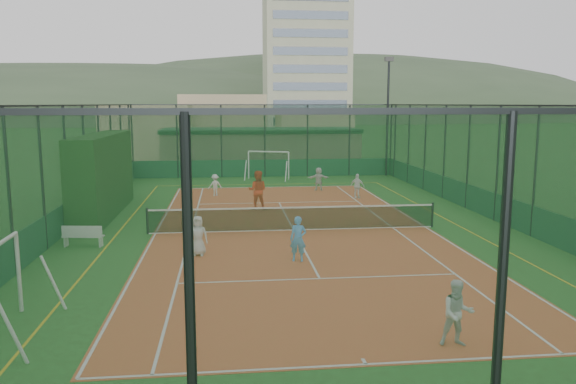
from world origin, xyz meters
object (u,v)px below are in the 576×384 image
(child_near_left, at_px, (198,236))
(child_far_back, at_px, (319,179))
(child_near_mid, at_px, (298,239))
(child_far_left, at_px, (215,185))
(floodlight_ne, at_px, (388,117))
(coach, at_px, (258,190))
(child_far_right, at_px, (357,186))
(futsal_goal_far, at_px, (268,165))
(white_bench, at_px, (83,235))
(child_near_right, at_px, (458,313))
(apartment_tower, at_px, (306,48))
(clubhouse, at_px, (261,149))

(child_near_left, bearing_deg, child_far_back, 69.89)
(child_near_mid, xyz_separation_m, child_far_left, (-2.93, 13.43, -0.13))
(floodlight_ne, xyz_separation_m, coach, (-9.80, -12.00, -3.17))
(child_far_right, distance_m, coach, 6.19)
(futsal_goal_far, distance_m, coach, 11.13)
(white_bench, xyz_separation_m, child_near_right, (9.91, -9.49, 0.32))
(child_near_right, bearing_deg, futsal_goal_far, 101.03)
(child_near_mid, bearing_deg, futsal_goal_far, 101.41)
(child_near_left, bearing_deg, child_far_left, 93.17)
(white_bench, relative_size, coach, 0.76)
(coach, bearing_deg, apartment_tower, -87.37)
(child_near_left, distance_m, child_near_mid, 3.42)
(child_near_right, distance_m, coach, 16.19)
(child_near_left, relative_size, coach, 0.71)
(white_bench, bearing_deg, clubhouse, 79.67)
(floodlight_ne, bearing_deg, clubhouse, 147.88)
(clubhouse, relative_size, futsal_goal_far, 5.25)
(child_near_left, height_order, child_far_back, child_far_back)
(futsal_goal_far, distance_m, child_near_left, 19.44)
(floodlight_ne, distance_m, child_far_left, 14.58)
(apartment_tower, xyz_separation_m, child_near_right, (-9.89, -93.24, -14.28))
(apartment_tower, height_order, child_near_mid, apartment_tower)
(child_near_left, bearing_deg, coach, 77.73)
(child_near_right, relative_size, child_far_back, 1.05)
(clubhouse, height_order, child_near_right, clubhouse)
(child_near_left, distance_m, coach, 8.39)
(clubhouse, distance_m, coach, 17.45)
(white_bench, relative_size, child_far_right, 1.09)
(child_near_left, relative_size, child_near_right, 0.94)
(futsal_goal_far, height_order, child_far_right, futsal_goal_far)
(floodlight_ne, bearing_deg, child_far_right, -114.72)
(child_far_right, bearing_deg, child_far_back, -27.99)
(white_bench, height_order, child_near_mid, child_near_mid)
(clubhouse, height_order, white_bench, clubhouse)
(child_near_mid, distance_m, child_far_back, 15.13)
(child_far_left, bearing_deg, child_near_mid, 83.40)
(child_near_left, distance_m, child_far_right, 13.40)
(floodlight_ne, bearing_deg, apartment_tower, 87.02)
(clubhouse, bearing_deg, child_near_right, -86.36)
(white_bench, distance_m, child_far_right, 15.17)
(child_far_right, bearing_deg, coach, 59.94)
(child_far_right, bearing_deg, futsal_goal_far, -29.60)
(apartment_tower, bearing_deg, child_far_left, -101.85)
(child_near_mid, distance_m, coach, 9.10)
(floodlight_ne, height_order, coach, floodlight_ne)
(child_far_back, bearing_deg, floodlight_ne, -132.83)
(futsal_goal_far, xyz_separation_m, child_far_left, (-3.47, -6.67, -0.33))
(child_near_left, bearing_deg, floodlight_ne, 63.22)
(apartment_tower, bearing_deg, coach, -99.68)
(apartment_tower, distance_m, futsal_goal_far, 68.85)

